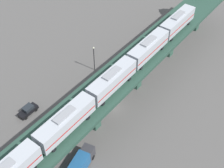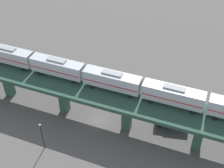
{
  "view_description": "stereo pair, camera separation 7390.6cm",
  "coord_description": "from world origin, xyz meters",
  "px_view_note": "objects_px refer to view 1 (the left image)",
  "views": [
    {
      "loc": [
        -37.13,
        26.52,
        50.96
      ],
      "look_at": [
        -2.12,
        2.04,
        9.96
      ],
      "focal_mm": 50.0,
      "sensor_mm": 36.0,
      "label": 1
    },
    {
      "loc": [
        36.45,
        33.37,
        50.03
      ],
      "look_at": [
        -2.12,
        2.04,
        9.96
      ],
      "focal_mm": 50.0,
      "sensor_mm": 36.0,
      "label": 2
    }
  ],
  "objects_px": {
    "delivery_truck": "(81,163)",
    "street_lamp": "(94,57)",
    "street_car_black": "(28,110)",
    "subway_train": "(112,80)"
  },
  "relations": [
    {
      "from": "delivery_truck",
      "to": "street_lamp",
      "type": "height_order",
      "value": "street_lamp"
    },
    {
      "from": "delivery_truck",
      "to": "street_car_black",
      "type": "bearing_deg",
      "value": 7.28
    },
    {
      "from": "delivery_truck",
      "to": "street_lamp",
      "type": "bearing_deg",
      "value": -37.77
    },
    {
      "from": "subway_train",
      "to": "street_car_black",
      "type": "height_order",
      "value": "subway_train"
    },
    {
      "from": "street_lamp",
      "to": "street_car_black",
      "type": "bearing_deg",
      "value": 101.24
    },
    {
      "from": "street_car_black",
      "to": "street_lamp",
      "type": "bearing_deg",
      "value": -78.76
    },
    {
      "from": "street_car_black",
      "to": "delivery_truck",
      "type": "distance_m",
      "value": 18.22
    },
    {
      "from": "street_car_black",
      "to": "delivery_truck",
      "type": "xyz_separation_m",
      "value": [
        -18.05,
        -2.31,
        0.82
      ]
    },
    {
      "from": "street_car_black",
      "to": "street_lamp",
      "type": "xyz_separation_m",
      "value": [
        3.83,
        -19.27,
        3.17
      ]
    },
    {
      "from": "subway_train",
      "to": "delivery_truck",
      "type": "relative_size",
      "value": 8.2
    }
  ]
}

